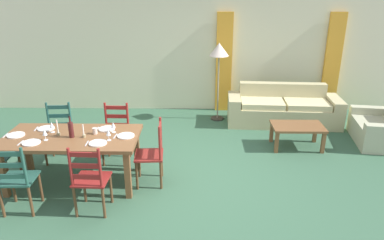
# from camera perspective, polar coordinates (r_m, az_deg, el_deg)

# --- Properties ---
(ground_plane) EXTENTS (9.60, 9.60, 0.02)m
(ground_plane) POSITION_cam_1_polar(r_m,az_deg,el_deg) (5.48, -1.54, -9.42)
(ground_plane) COLOR #396046
(wall_far) EXTENTS (9.60, 0.16, 2.70)m
(wall_far) POSITION_cam_1_polar(r_m,az_deg,el_deg) (8.15, -0.66, 11.01)
(wall_far) COLOR beige
(wall_far) RESTS_ON ground_plane
(curtain_panel_left) EXTENTS (0.35, 0.08, 2.20)m
(curtain_panel_left) POSITION_cam_1_polar(r_m,az_deg,el_deg) (8.08, 5.10, 9.03)
(curtain_panel_left) COLOR gold
(curtain_panel_left) RESTS_ON ground_plane
(curtain_panel_right) EXTENTS (0.35, 0.08, 2.20)m
(curtain_panel_right) POSITION_cam_1_polar(r_m,az_deg,el_deg) (8.59, 21.46, 8.39)
(curtain_panel_right) COLOR gold
(curtain_panel_right) RESTS_ON ground_plane
(dining_table) EXTENTS (1.90, 0.96, 0.75)m
(dining_table) POSITION_cam_1_polar(r_m,az_deg,el_deg) (5.35, -18.66, -3.29)
(dining_table) COLOR brown
(dining_table) RESTS_ON ground_plane
(dining_chair_near_left) EXTENTS (0.44, 0.42, 0.96)m
(dining_chair_near_left) POSITION_cam_1_polar(r_m,az_deg,el_deg) (5.03, -26.21, -8.41)
(dining_chair_near_left) COLOR #265346
(dining_chair_near_left) RESTS_ON ground_plane
(dining_chair_near_right) EXTENTS (0.44, 0.42, 0.96)m
(dining_chair_near_right) POSITION_cam_1_polar(r_m,az_deg,el_deg) (4.69, -15.93, -9.10)
(dining_chair_near_right) COLOR maroon
(dining_chair_near_right) RESTS_ON ground_plane
(dining_chair_far_left) EXTENTS (0.44, 0.43, 0.96)m
(dining_chair_far_left) POSITION_cam_1_polar(r_m,az_deg,el_deg) (6.23, -20.46, -1.92)
(dining_chair_far_left) COLOR #22524A
(dining_chair_far_left) RESTS_ON ground_plane
(dining_chair_far_right) EXTENTS (0.43, 0.41, 0.96)m
(dining_chair_far_right) POSITION_cam_1_polar(r_m,az_deg,el_deg) (5.95, -12.01, -2.09)
(dining_chair_far_right) COLOR maroon
(dining_chair_far_right) RESTS_ON ground_plane
(dining_chair_head_east) EXTENTS (0.43, 0.45, 0.96)m
(dining_chair_head_east) POSITION_cam_1_polar(r_m,az_deg,el_deg) (5.19, -6.30, -5.29)
(dining_chair_head_east) COLOR maroon
(dining_chair_head_east) RESTS_ON ground_plane
(dinner_plate_near_left) EXTENTS (0.24, 0.24, 0.02)m
(dinner_plate_near_left) POSITION_cam_1_polar(r_m,az_deg,el_deg) (5.28, -24.25, -3.31)
(dinner_plate_near_left) COLOR white
(dinner_plate_near_left) RESTS_ON dining_table
(fork_near_left) EXTENTS (0.02, 0.17, 0.01)m
(fork_near_left) POSITION_cam_1_polar(r_m,az_deg,el_deg) (5.34, -25.70, -3.32)
(fork_near_left) COLOR silver
(fork_near_left) RESTS_ON dining_table
(dinner_plate_near_right) EXTENTS (0.24, 0.24, 0.02)m
(dinner_plate_near_right) POSITION_cam_1_polar(r_m,az_deg,el_deg) (4.96, -14.79, -3.58)
(dinner_plate_near_right) COLOR white
(dinner_plate_near_right) RESTS_ON dining_table
(fork_near_right) EXTENTS (0.02, 0.17, 0.01)m
(fork_near_right) POSITION_cam_1_polar(r_m,az_deg,el_deg) (5.01, -16.44, -3.60)
(fork_near_right) COLOR silver
(fork_near_right) RESTS_ON dining_table
(dinner_plate_far_left) EXTENTS (0.24, 0.24, 0.02)m
(dinner_plate_far_left) POSITION_cam_1_polar(r_m,az_deg,el_deg) (5.70, -22.25, -1.26)
(dinner_plate_far_left) COLOR white
(dinner_plate_far_left) RESTS_ON dining_table
(fork_far_left) EXTENTS (0.03, 0.17, 0.01)m
(fork_far_left) POSITION_cam_1_polar(r_m,az_deg,el_deg) (5.76, -23.62, -1.30)
(fork_far_left) COLOR silver
(fork_far_left) RESTS_ON dining_table
(dinner_plate_far_right) EXTENTS (0.24, 0.24, 0.02)m
(dinner_plate_far_right) POSITION_cam_1_polar(r_m,az_deg,el_deg) (5.41, -13.44, -1.39)
(dinner_plate_far_right) COLOR white
(dinner_plate_far_right) RESTS_ON dining_table
(fork_far_right) EXTENTS (0.03, 0.17, 0.01)m
(fork_far_right) POSITION_cam_1_polar(r_m,az_deg,el_deg) (5.45, -14.96, -1.43)
(fork_far_right) COLOR silver
(fork_far_right) RESTS_ON dining_table
(dinner_plate_head_west) EXTENTS (0.24, 0.24, 0.02)m
(dinner_plate_head_west) POSITION_cam_1_polar(r_m,az_deg,el_deg) (5.63, -26.28, -2.17)
(dinner_plate_head_west) COLOR white
(dinner_plate_head_west) RESTS_ON dining_table
(fork_head_west) EXTENTS (0.03, 0.17, 0.01)m
(fork_head_west) POSITION_cam_1_polar(r_m,az_deg,el_deg) (5.70, -27.62, -2.19)
(fork_head_west) COLOR silver
(fork_head_west) RESTS_ON dining_table
(dinner_plate_head_east) EXTENTS (0.24, 0.24, 0.02)m
(dinner_plate_head_east) POSITION_cam_1_polar(r_m,az_deg,el_deg) (5.11, -10.50, -2.49)
(dinner_plate_head_east) COLOR white
(dinner_plate_head_east) RESTS_ON dining_table
(fork_head_east) EXTENTS (0.03, 0.17, 0.01)m
(fork_head_east) POSITION_cam_1_polar(r_m,az_deg,el_deg) (5.14, -12.14, -2.53)
(fork_head_east) COLOR silver
(fork_head_east) RESTS_ON dining_table
(wine_bottle) EXTENTS (0.07, 0.07, 0.32)m
(wine_bottle) POSITION_cam_1_polar(r_m,az_deg,el_deg) (5.23, -18.75, -1.42)
(wine_bottle) COLOR #471919
(wine_bottle) RESTS_ON dining_table
(wine_glass_near_left) EXTENTS (0.06, 0.06, 0.16)m
(wine_glass_near_left) POSITION_cam_1_polar(r_m,az_deg,el_deg) (5.26, -22.45, -1.89)
(wine_glass_near_left) COLOR white
(wine_glass_near_left) RESTS_ON dining_table
(wine_glass_near_right) EXTENTS (0.06, 0.06, 0.16)m
(wine_glass_near_right) POSITION_cam_1_polar(r_m,az_deg,el_deg) (4.99, -13.20, -2.02)
(wine_glass_near_right) COLOR white
(wine_glass_near_right) RESTS_ON dining_table
(wine_glass_far_left) EXTENTS (0.06, 0.06, 0.16)m
(wine_glass_far_left) POSITION_cam_1_polar(r_m,az_deg,el_deg) (5.50, -21.47, -0.78)
(wine_glass_far_left) COLOR white
(wine_glass_far_left) RESTS_ON dining_table
(wine_glass_far_right) EXTENTS (0.06, 0.06, 0.16)m
(wine_glass_far_right) POSITION_cam_1_polar(r_m,az_deg,el_deg) (5.24, -12.47, -0.82)
(wine_glass_far_right) COLOR white
(wine_glass_far_right) RESTS_ON dining_table
(coffee_cup_primary) EXTENTS (0.07, 0.07, 0.09)m
(coffee_cup_primary) POSITION_cam_1_polar(r_m,az_deg,el_deg) (5.28, -15.23, -1.69)
(coffee_cup_primary) COLOR beige
(coffee_cup_primary) RESTS_ON dining_table
(candle_tall) EXTENTS (0.05, 0.05, 0.23)m
(candle_tall) POSITION_cam_1_polar(r_m,az_deg,el_deg) (5.38, -20.59, -1.67)
(candle_tall) COLOR #998C66
(candle_tall) RESTS_ON dining_table
(candle_short) EXTENTS (0.05, 0.05, 0.19)m
(candle_short) POSITION_cam_1_polar(r_m,az_deg,el_deg) (5.20, -16.89, -2.14)
(candle_short) COLOR #998C66
(candle_short) RESTS_ON dining_table
(couch) EXTENTS (2.32, 0.93, 0.80)m
(couch) POSITION_cam_1_polar(r_m,az_deg,el_deg) (7.72, 14.26, 1.64)
(couch) COLOR #C4BA89
(couch) RESTS_ON ground_plane
(coffee_table) EXTENTS (0.90, 0.56, 0.42)m
(coffee_table) POSITION_cam_1_polar(r_m,az_deg,el_deg) (6.59, 16.47, -1.35)
(coffee_table) COLOR brown
(coffee_table) RESTS_ON ground_plane
(armchair_upholstered) EXTENTS (0.96, 1.26, 0.72)m
(armchair_upholstered) POSITION_cam_1_polar(r_m,az_deg,el_deg) (7.43, 28.08, -1.37)
(armchair_upholstered) COLOR #B7B897
(armchair_upholstered) RESTS_ON ground_plane
(standing_lamp) EXTENTS (0.40, 0.40, 1.64)m
(standing_lamp) POSITION_cam_1_polar(r_m,az_deg,el_deg) (7.41, 4.33, 10.42)
(standing_lamp) COLOR #332D28
(standing_lamp) RESTS_ON ground_plane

